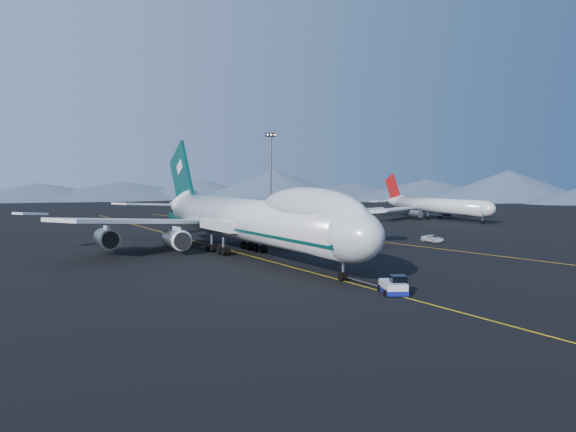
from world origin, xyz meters
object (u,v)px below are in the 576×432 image
boeing_747 (250,219)px  pushback_tug (393,288)px  floodlight_mast (271,175)px  second_jet (435,206)px  service_van (433,239)px

boeing_747 → pushback_tug: 36.21m
boeing_747 → floodlight_mast: size_ratio=2.98×
second_jet → floodlight_mast: size_ratio=1.85×
service_van → pushback_tug: bearing=-136.6°
pushback_tug → second_jet: bearing=70.7°
second_jet → pushback_tug: bearing=-124.4°
second_jet → service_van: size_ratio=9.44×
service_van → floodlight_mast: bearing=87.5°
service_van → second_jet: bearing=47.3°
service_van → floodlight_mast: (1.52, 70.73, 11.67)m
pushback_tug → service_van: (38.32, 37.91, 0.03)m
boeing_747 → pushback_tug: size_ratio=14.06×
pushback_tug → second_jet: second_jet is taller
boeing_747 → second_jet: boeing_747 is taller
service_van → floodlight_mast: floodlight_mast is taller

